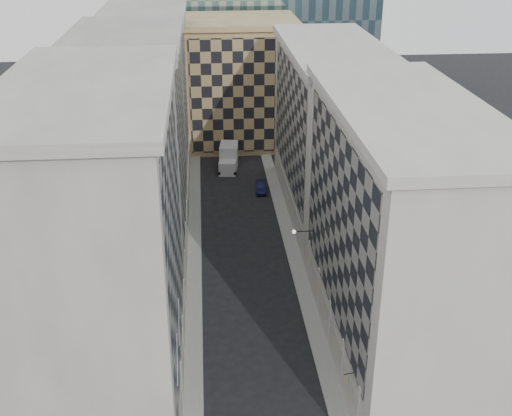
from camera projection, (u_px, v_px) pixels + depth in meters
sidewalk_west at (194, 261)px, 66.45m from camera, size 1.50×100.00×0.15m
sidewalk_east at (295, 257)px, 67.25m from camera, size 1.50×100.00×0.15m
bldg_left_a at (104, 254)px, 43.90m from camera, size 10.80×22.80×23.70m
bldg_left_b at (133, 151)px, 63.96m from camera, size 10.80×22.80×22.70m
bldg_left_c at (148, 97)px, 84.03m from camera, size 10.80×22.80×21.70m
bldg_right_a at (396, 234)px, 49.80m from camera, size 10.80×26.80×20.70m
bldg_right_b at (331, 131)px, 74.37m from camera, size 10.80×28.80×19.70m
tan_block at (240, 82)px, 97.24m from camera, size 16.80×14.80×18.80m
flagpoles_left at (178, 340)px, 41.38m from camera, size 0.10×6.33×2.33m
bracket_lamp at (296, 232)px, 59.17m from camera, size 1.98×0.36×0.36m
box_truck at (229, 159)px, 89.92m from camera, size 3.11×6.25×3.30m
dark_car at (261, 187)px, 82.84m from camera, size 1.53×3.85×1.25m
shop_sign at (346, 378)px, 44.32m from camera, size 0.71×0.62×0.70m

